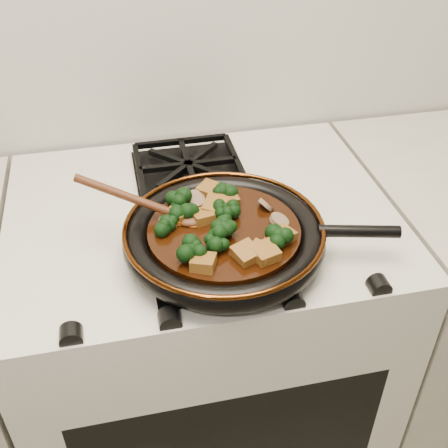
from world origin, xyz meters
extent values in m
cube|color=beige|center=(0.00, 1.69, 0.45)|extent=(0.76, 0.60, 0.90)
cylinder|color=black|center=(0.02, 1.55, 0.93)|extent=(0.32, 0.32, 0.01)
torus|color=black|center=(0.02, 1.55, 0.94)|extent=(0.35, 0.35, 0.04)
torus|color=#4F250B|center=(0.02, 1.55, 0.96)|extent=(0.35, 0.35, 0.01)
cylinder|color=black|center=(0.24, 1.49, 0.96)|extent=(0.14, 0.05, 0.02)
cylinder|color=black|center=(0.02, 1.55, 0.95)|extent=(0.26, 0.26, 0.02)
cube|color=brown|center=(0.04, 1.47, 0.97)|extent=(0.05, 0.05, 0.03)
cube|color=brown|center=(0.01, 1.60, 0.97)|extent=(0.06, 0.06, 0.03)
cube|color=brown|center=(-0.01, 1.58, 0.97)|extent=(0.05, 0.04, 0.02)
cube|color=brown|center=(0.01, 1.66, 0.97)|extent=(0.06, 0.06, 0.02)
cube|color=brown|center=(0.07, 1.46, 0.97)|extent=(0.05, 0.05, 0.03)
cube|color=brown|center=(0.11, 1.50, 0.97)|extent=(0.05, 0.05, 0.02)
cube|color=brown|center=(0.04, 1.62, 0.97)|extent=(0.04, 0.04, 0.02)
cube|color=brown|center=(-0.05, 1.60, 0.97)|extent=(0.05, 0.05, 0.02)
cube|color=brown|center=(0.06, 1.46, 0.97)|extent=(0.05, 0.06, 0.03)
cube|color=brown|center=(-0.04, 1.46, 0.97)|extent=(0.05, 0.05, 0.03)
cylinder|color=#A24204|center=(0.09, 1.50, 0.96)|extent=(0.03, 0.03, 0.02)
cylinder|color=#A24204|center=(-0.06, 1.59, 0.96)|extent=(0.03, 0.03, 0.02)
cylinder|color=#A24204|center=(-0.07, 1.59, 0.96)|extent=(0.03, 0.03, 0.02)
cylinder|color=#A24204|center=(-0.03, 1.58, 0.96)|extent=(0.03, 0.03, 0.02)
cylinder|color=#7C6147|center=(0.03, 1.65, 0.97)|extent=(0.04, 0.04, 0.02)
cylinder|color=#7C6147|center=(0.11, 1.54, 0.97)|extent=(0.04, 0.04, 0.02)
cylinder|color=#7C6147|center=(-0.08, 1.58, 0.97)|extent=(0.05, 0.05, 0.03)
cylinder|color=#7C6147|center=(-0.02, 1.64, 0.97)|extent=(0.04, 0.04, 0.03)
cylinder|color=#7C6147|center=(0.10, 1.59, 0.97)|extent=(0.04, 0.04, 0.03)
ellipsoid|color=#4C2310|center=(-0.04, 1.58, 0.96)|extent=(0.07, 0.06, 0.02)
cylinder|color=#4C2310|center=(-0.13, 1.62, 1.00)|extent=(0.02, 0.02, 0.21)
camera|label=1|loc=(-0.15, 0.81, 1.56)|focal=45.00mm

